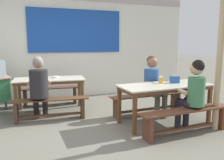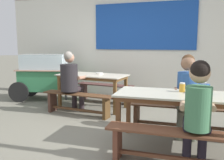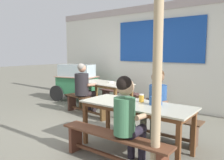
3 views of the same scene
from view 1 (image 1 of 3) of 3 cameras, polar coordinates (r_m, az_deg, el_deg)
The scene contains 15 objects.
ground_plane at distance 4.42m, azimuth -4.98°, elevation -10.92°, with size 40.00×40.00×0.00m, color slate.
backdrop_wall at distance 6.54m, azimuth -10.98°, elevation 8.87°, with size 7.24×0.23×2.86m.
dining_table_far at distance 5.22m, azimuth -15.23°, elevation -0.52°, with size 1.57×0.86×0.75m.
dining_table_near at distance 4.43m, azimuth 13.07°, elevation -2.05°, with size 1.79×0.79×0.75m.
bench_far_back at distance 5.89m, azimuth -15.04°, elevation -3.25°, with size 1.45×0.45×0.44m.
bench_far_front at distance 4.71m, azimuth -15.07°, elevation -6.37°, with size 1.52×0.43×0.44m.
bench_near_back at distance 5.00m, azimuth 8.87°, elevation -5.14°, with size 1.70×0.37×0.44m.
bench_near_front at distance 4.06m, azimuth 17.90°, elevation -8.77°, with size 1.71×0.33×0.44m.
person_near_front at distance 4.12m, azimuth 19.53°, elevation -2.50°, with size 0.40×0.52×1.25m.
person_right_near_table at distance 4.89m, azimuth 10.21°, elevation -0.38°, with size 0.44×0.58×1.26m.
person_left_back_turned at distance 4.67m, azimuth -17.67°, elevation -1.12°, with size 0.48×0.55×1.27m.
tissue_box at distance 4.65m, azimuth 15.28°, elevation 0.16°, with size 0.15×0.13×0.16m.
condiment_jar at distance 4.53m, azimuth 12.04°, elevation -0.00°, with size 0.08×0.08×0.13m.
soup_bowl at distance 5.30m, azimuth -13.90°, elevation 0.75°, with size 0.16×0.16×0.04m, color silver.
wooden_support_post at distance 4.32m, azimuth 25.19°, elevation 4.75°, with size 0.11×0.11×2.50m, color tan.
Camera 1 is at (-1.11, -4.00, 1.52)m, focal length 36.79 mm.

